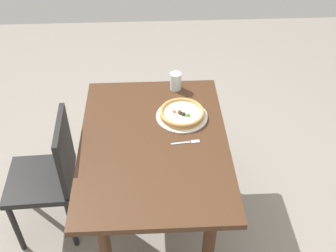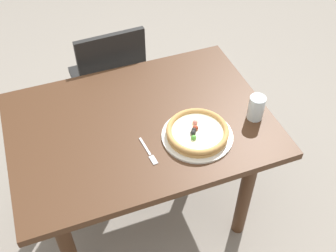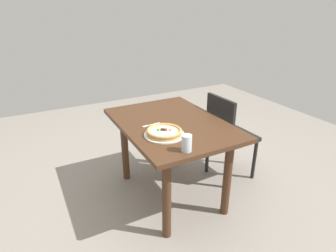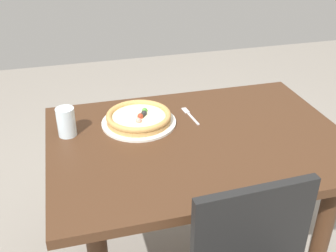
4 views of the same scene
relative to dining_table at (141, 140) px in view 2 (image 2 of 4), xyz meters
The scene contains 7 objects.
ground_plane 0.63m from the dining_table, ahead, with size 6.00×6.00×0.00m, color gray.
dining_table is the anchor object (origin of this frame).
chair_near 0.65m from the dining_table, 90.25° to the right, with size 0.42×0.42×0.89m.
plate 0.30m from the dining_table, 139.89° to the left, with size 0.32×0.32×0.01m, color silver.
pizza 0.31m from the dining_table, 139.87° to the left, with size 0.28×0.28×0.04m.
fork 0.23m from the dining_table, 83.85° to the left, with size 0.03×0.17×0.00m.
drinking_glass 0.56m from the dining_table, 162.86° to the left, with size 0.07×0.07×0.12m, color silver.
Camera 2 is at (0.34, 1.28, 2.08)m, focal length 43.85 mm.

